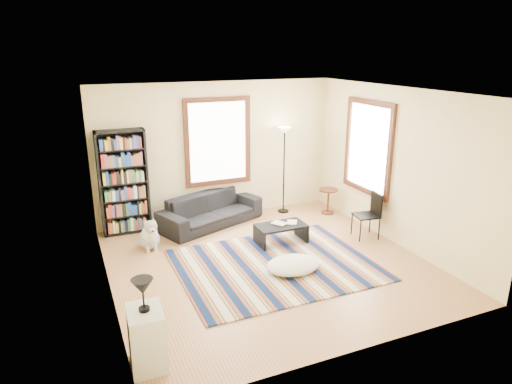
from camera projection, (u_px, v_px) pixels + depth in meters
name	position (u px, v px, depth m)	size (l,w,h in m)	color
floor	(268.00, 266.00, 7.60)	(5.00, 5.00, 0.10)	tan
ceiling	(269.00, 88.00, 6.72)	(5.00, 5.00, 0.10)	white
wall_back	(217.00, 151.00, 9.39)	(5.00, 0.10, 2.80)	beige
wall_front	(367.00, 244.00, 4.93)	(5.00, 0.10, 2.80)	beige
wall_left	(98.00, 204.00, 6.20)	(0.10, 5.00, 2.80)	beige
wall_right	(398.00, 167.00, 8.12)	(0.10, 5.00, 2.80)	beige
window_back	(218.00, 142.00, 9.26)	(1.20, 0.06, 1.60)	white
window_right	(368.00, 147.00, 8.73)	(0.06, 1.20, 1.60)	white
rug	(275.00, 265.00, 7.51)	(3.14, 2.52, 0.02)	#0D1C41
sofa	(211.00, 210.00, 9.16)	(0.83, 2.13, 0.62)	black
bookshelf	(124.00, 183.00, 8.58)	(0.90, 0.30, 2.00)	black
coffee_table	(281.00, 234.00, 8.32)	(0.90, 0.50, 0.36)	black
book_a	(276.00, 225.00, 8.22)	(0.26, 0.19, 0.02)	beige
book_b	(287.00, 222.00, 8.36)	(0.18, 0.24, 0.02)	beige
floor_cushion	(293.00, 265.00, 7.28)	(0.89, 0.67, 0.22)	silver
floor_lamp	(284.00, 171.00, 9.69)	(0.30, 0.30, 1.86)	black
side_table	(328.00, 201.00, 9.81)	(0.40, 0.40, 0.54)	#4C2013
folding_chair	(366.00, 216.00, 8.51)	(0.42, 0.40, 0.86)	black
white_cabinet	(147.00, 338.00, 5.05)	(0.38, 0.50, 0.70)	white
table_lamp	(143.00, 295.00, 4.89)	(0.24, 0.24, 0.38)	black
dog	(149.00, 233.00, 8.07)	(0.42, 0.59, 0.59)	silver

